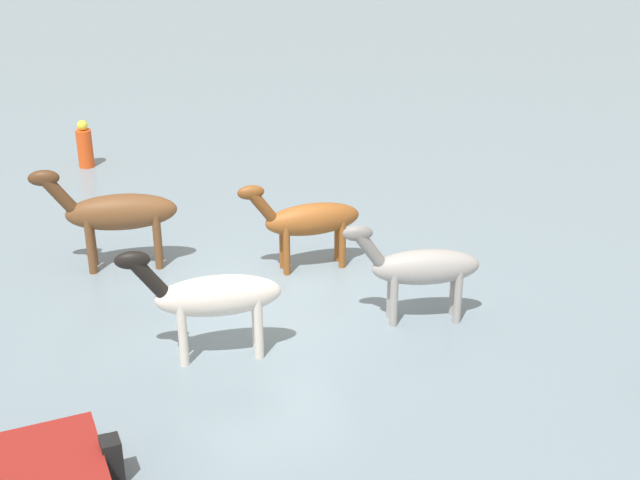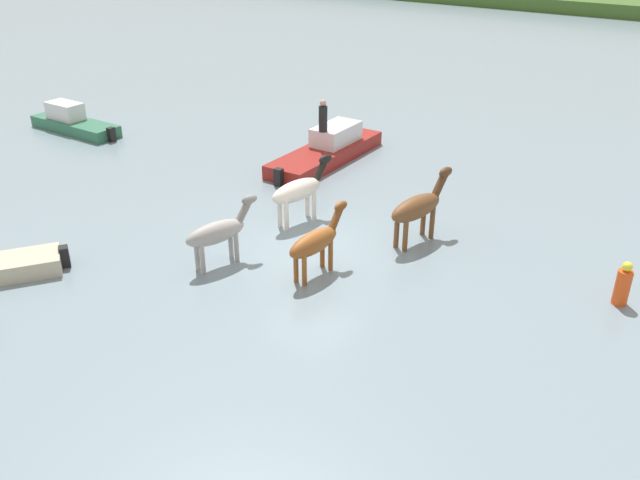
{
  "view_description": "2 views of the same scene",
  "coord_description": "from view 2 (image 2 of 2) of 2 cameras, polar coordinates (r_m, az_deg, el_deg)",
  "views": [
    {
      "loc": [
        -12.96,
        3.58,
        7.42
      ],
      "look_at": [
        -0.3,
        -0.81,
        1.1
      ],
      "focal_mm": 49.97,
      "sensor_mm": 36.0,
      "label": 1
    },
    {
      "loc": [
        9.84,
        -12.73,
        8.52
      ],
      "look_at": [
        0.56,
        -0.4,
        0.68
      ],
      "focal_mm": 36.57,
      "sensor_mm": 36.0,
      "label": 2
    }
  ],
  "objects": [
    {
      "name": "person_spotter_bow",
      "position": [
        24.17,
        0.27,
        10.72
      ],
      "size": [
        0.32,
        0.32,
        1.19
      ],
      "color": "black",
      "rests_on": "boat_launch_far"
    },
    {
      "name": "ground_plane",
      "position": [
        18.21,
        -0.65,
        -0.97
      ],
      "size": [
        176.12,
        176.12,
        0.0
      ],
      "primitive_type": "plane",
      "color": "gray"
    },
    {
      "name": "boat_launch_far",
      "position": [
        24.92,
        0.69,
        7.74
      ],
      "size": [
        1.97,
        6.05,
        1.37
      ],
      "rotation": [
        0.0,
        0.0,
        1.63
      ],
      "color": "maroon",
      "rests_on": "ground_plane"
    },
    {
      "name": "horse_dark_mare",
      "position": [
        17.31,
        -8.9,
        0.68
      ],
      "size": [
        0.9,
        2.25,
        1.74
      ],
      "rotation": [
        0.0,
        0.0,
        1.34
      ],
      "color": "#9E9993",
      "rests_on": "ground_plane"
    },
    {
      "name": "horse_rear_stallion",
      "position": [
        16.61,
        -0.4,
        -0.15
      ],
      "size": [
        0.6,
        2.23,
        1.73
      ],
      "rotation": [
        0.0,
        0.0,
        1.52
      ],
      "color": "brown",
      "rests_on": "ground_plane"
    },
    {
      "name": "boat_dinghy_port",
      "position": [
        30.25,
        -20.74,
        9.46
      ],
      "size": [
        4.72,
        1.45,
        1.33
      ],
      "rotation": [
        0.0,
        0.0,
        3.19
      ],
      "color": "#2D6B4C",
      "rests_on": "ground_plane"
    },
    {
      "name": "buoy_channel_marker",
      "position": [
        17.19,
        24.98,
        -3.6
      ],
      "size": [
        0.36,
        0.36,
        1.14
      ],
      "color": "#E54C19",
      "rests_on": "ground_plane"
    },
    {
      "name": "horse_pinto_flank",
      "position": [
        18.47,
        8.58,
        2.87
      ],
      "size": [
        0.91,
        2.55,
        1.97
      ],
      "rotation": [
        0.0,
        0.0,
        1.4
      ],
      "color": "brown",
      "rests_on": "ground_plane"
    },
    {
      "name": "horse_mid_herd",
      "position": [
        19.54,
        -1.85,
        4.39
      ],
      "size": [
        0.84,
        2.43,
        1.88
      ],
      "rotation": [
        0.0,
        0.0,
        1.42
      ],
      "color": "silver",
      "rests_on": "ground_plane"
    }
  ]
}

